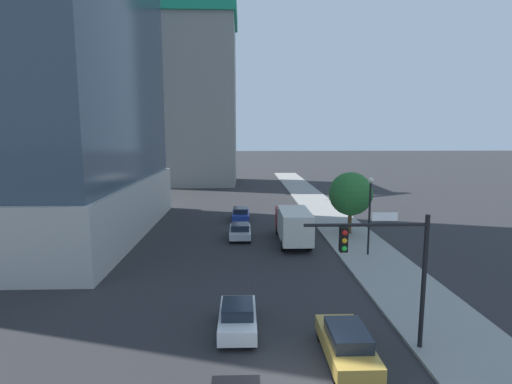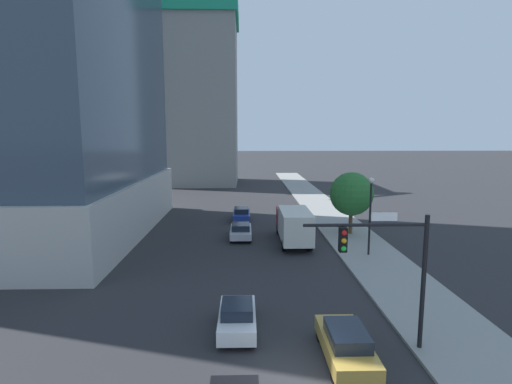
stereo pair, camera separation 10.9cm
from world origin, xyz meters
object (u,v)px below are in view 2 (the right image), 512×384
street_lamp (370,205)px  street_tree (352,194)px  car_gold (346,344)px  construction_building (197,89)px  car_blue (242,214)px  car_white (237,317)px  box_truck (294,224)px  traffic_light_pole (387,256)px  car_silver (241,231)px

street_lamp → street_tree: bearing=87.3°
street_tree → car_gold: bearing=-105.2°
construction_building → car_blue: construction_building is taller
car_white → box_truck: (4.63, 15.65, 0.98)m
traffic_light_pole → car_gold: bearing=-159.5°
construction_building → street_tree: construction_building is taller
street_lamp → traffic_light_pole: bearing=-104.7°
car_blue → traffic_light_pole: bearing=-76.5°
car_silver → car_blue: bearing=90.0°
car_silver → box_truck: size_ratio=0.56×
car_blue → car_white: size_ratio=1.10×
street_lamp → car_white: 15.71m
car_gold → street_lamp: bearing=69.3°
street_lamp → car_gold: 15.59m
street_lamp → car_white: size_ratio=1.49×
traffic_light_pole → car_gold: 4.07m
street_tree → car_silver: (-10.31, -0.99, -3.20)m
street_lamp → box_truck: 7.10m
construction_building → street_lamp: size_ratio=6.56×
traffic_light_pole → car_silver: bearing=108.5°
traffic_light_pole → street_tree: size_ratio=1.05×
box_truck → car_blue: bearing=116.5°
car_blue → car_white: car_white is taller
street_tree → car_white: bearing=-119.4°
street_tree → car_silver: 10.84m
car_silver → car_white: 17.29m
car_gold → car_blue: size_ratio=1.03×
car_silver → box_truck: (4.63, -1.65, 1.01)m
car_gold → car_white: bearing=150.7°
street_lamp → box_truck: bearing=143.4°
traffic_light_pole → street_tree: bearing=79.1°
street_tree → traffic_light_pole: bearing=-100.9°
street_lamp → car_silver: 11.97m
traffic_light_pole → car_blue: (-6.43, 26.86, -3.60)m
construction_building → traffic_light_pole: (14.84, -59.96, -13.31)m
street_tree → box_truck: size_ratio=0.74×
traffic_light_pole → street_tree: traffic_light_pole is taller
street_tree → box_truck: street_tree is taller
traffic_light_pole → box_truck: size_ratio=0.77×
street_lamp → car_silver: bearing=150.6°
box_truck → car_gold: bearing=-90.0°
street_tree → street_lamp: bearing=-92.7°
car_gold → car_silver: size_ratio=1.05×
car_blue → construction_building: bearing=104.3°
car_gold → construction_building: bearing=102.1°
car_silver → car_blue: size_ratio=0.98×
box_truck → car_white: bearing=-106.5°
car_blue → box_truck: size_ratio=0.56×
construction_building → car_white: 61.03m
traffic_light_pole → car_silver: (-6.43, 19.21, -3.61)m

